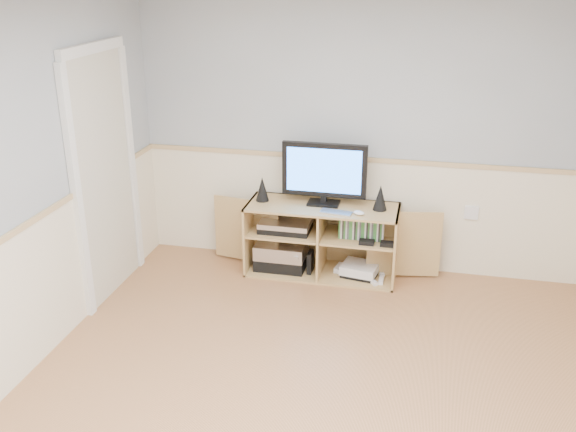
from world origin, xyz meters
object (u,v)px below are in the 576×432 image
object	(u,v)px
monitor	(324,172)
game_consoles	(359,270)
media_cabinet	(323,237)
keyboard	(336,212)

from	to	relation	value
monitor	game_consoles	world-z (taller)	monitor
media_cabinet	game_consoles	size ratio (longest dim) A/B	4.55
monitor	keyboard	distance (m)	0.38
keyboard	game_consoles	distance (m)	0.63
keyboard	game_consoles	xyz separation A→B (m)	(0.20, 0.13, -0.59)
monitor	keyboard	world-z (taller)	monitor
media_cabinet	keyboard	distance (m)	0.40
keyboard	game_consoles	size ratio (longest dim) A/B	0.59
monitor	game_consoles	size ratio (longest dim) A/B	1.61
media_cabinet	keyboard	bearing A→B (deg)	-54.48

